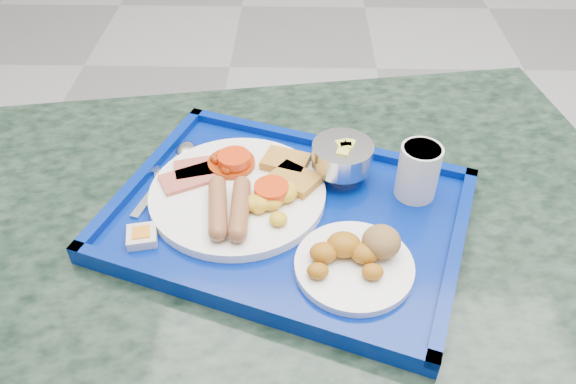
# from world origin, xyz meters

# --- Properties ---
(floor) EXTENTS (6.00, 6.00, 0.00)m
(floor) POSITION_xyz_m (0.00, 0.00, 0.00)
(floor) COLOR #9D9C9F
(floor) RESTS_ON ground
(table) EXTENTS (1.21, 0.91, 0.69)m
(table) POSITION_xyz_m (-0.38, -0.35, 0.51)
(table) COLOR gray
(table) RESTS_ON floor
(tray) EXTENTS (0.58, 0.50, 0.03)m
(tray) POSITION_xyz_m (-0.37, -0.36, 0.70)
(tray) COLOR navy
(tray) RESTS_ON table
(main_plate) EXTENTS (0.26, 0.26, 0.04)m
(main_plate) POSITION_xyz_m (-0.43, -0.33, 0.72)
(main_plate) COLOR white
(main_plate) RESTS_ON tray
(bread_plate) EXTENTS (0.15, 0.15, 0.05)m
(bread_plate) POSITION_xyz_m (-0.28, -0.46, 0.72)
(bread_plate) COLOR white
(bread_plate) RESTS_ON tray
(fruit_bowl) EXTENTS (0.09, 0.09, 0.06)m
(fruit_bowl) POSITION_xyz_m (-0.29, -0.28, 0.75)
(fruit_bowl) COLOR #B5B5B8
(fruit_bowl) RESTS_ON tray
(juice_cup) EXTENTS (0.06, 0.06, 0.08)m
(juice_cup) POSITION_xyz_m (-0.18, -0.31, 0.75)
(juice_cup) COLOR silver
(juice_cup) RESTS_ON tray
(spoon) EXTENTS (0.07, 0.17, 0.01)m
(spoon) POSITION_xyz_m (-0.54, -0.24, 0.71)
(spoon) COLOR #B5B5B8
(spoon) RESTS_ON tray
(knife) EXTENTS (0.06, 0.18, 0.00)m
(knife) POSITION_xyz_m (-0.56, -0.29, 0.71)
(knife) COLOR #B5B5B8
(knife) RESTS_ON tray
(jam_packet) EXTENTS (0.05, 0.05, 0.02)m
(jam_packet) POSITION_xyz_m (-0.57, -0.42, 0.71)
(jam_packet) COLOR silver
(jam_packet) RESTS_ON tray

